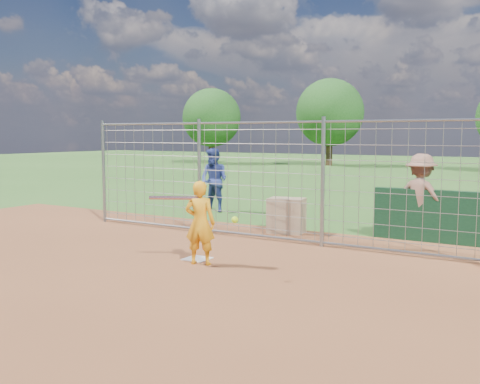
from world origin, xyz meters
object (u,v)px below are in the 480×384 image
Objects in this scene: bystander_c at (421,197)px; equipment_bin at (286,215)px; bystander_a at (214,180)px; batter at (200,223)px.

bystander_c is 2.95m from equipment_bin.
equipment_bin is (3.29, -1.95, -0.53)m from bystander_a.
bystander_c reaches higher than batter.
batter is 5.02m from bystander_c.
batter is at bearing -98.46° from equipment_bin.
bystander_c is at bearing 4.58° from equipment_bin.
bystander_a reaches higher than equipment_bin.
bystander_c is 2.30× the size of equipment_bin.
batter is 3.51m from equipment_bin.
batter reaches higher than equipment_bin.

